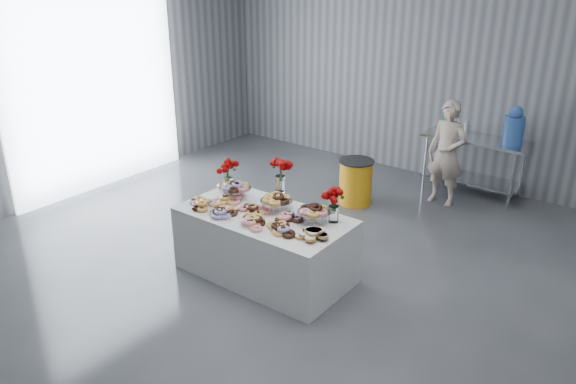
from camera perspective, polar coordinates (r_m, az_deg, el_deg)
name	(u,v)px	position (r m, az deg, el deg)	size (l,w,h in m)	color
ground	(253,294)	(6.14, -3.55, -10.27)	(9.00, 9.00, 0.00)	#35383C
room_walls	(229,39)	(5.43, -6.01, 15.22)	(8.04, 9.04, 4.02)	slate
display_table	(265,245)	(6.29, -2.36, -5.38)	(1.90, 1.00, 0.75)	white
prep_table	(474,156)	(8.80, 18.38, 3.52)	(1.50, 0.60, 0.90)	silver
donut_mounds	(261,212)	(6.07, -2.72, -2.06)	(1.80, 0.80, 0.09)	#E7B054
cake_stand_left	(235,187)	(6.51, -5.36, 0.51)	(0.36, 0.36, 0.17)	silver
cake_stand_mid	(276,199)	(6.15, -1.19, -0.75)	(0.36, 0.36, 0.17)	silver
cake_stand_right	(314,211)	(5.88, 2.66, -1.91)	(0.36, 0.36, 0.17)	silver
danish_pile	(313,234)	(5.59, 2.59, -4.24)	(0.48, 0.48, 0.11)	silver
bouquet_left	(228,168)	(6.64, -6.12, 2.41)	(0.26, 0.26, 0.42)	white
bouquet_right	(334,196)	(5.86, 4.72, -0.39)	(0.26, 0.26, 0.42)	white
bouquet_center	(280,172)	(6.26, -0.81, 2.06)	(0.26, 0.26, 0.57)	silver
water_jug	(514,127)	(8.51, 21.97, 6.15)	(0.28, 0.28, 0.55)	#3F74D7
drink_bottles	(454,127)	(8.69, 16.51, 6.39)	(0.54, 0.08, 0.27)	#268C33
person	(447,153)	(8.33, 15.83, 3.81)	(0.56, 0.36, 1.52)	#CC8C93
trash_barrel	(356,182)	(8.20, 6.88, 1.04)	(0.51, 0.51, 0.66)	orange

